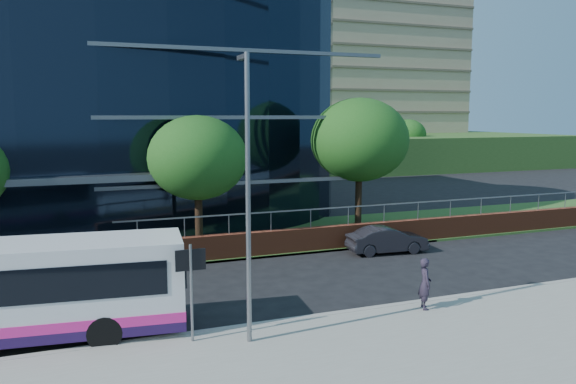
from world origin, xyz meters
name	(u,v)px	position (x,y,z in m)	size (l,w,h in m)	color
ground	(23,348)	(0.00, 0.00, 0.00)	(200.00, 200.00, 0.00)	black
kerb	(19,359)	(0.00, -1.00, 0.08)	(80.00, 0.25, 0.16)	gray
yellow_line_outer	(20,359)	(0.00, -0.80, 0.01)	(80.00, 0.08, 0.01)	gold
yellow_line_inner	(21,357)	(0.00, -0.65, 0.01)	(80.00, 0.08, 0.01)	gold
grass_verge	(465,221)	(24.00, 11.00, 0.06)	(36.00, 8.00, 0.12)	#2D511E
retaining_wall	(450,228)	(20.00, 7.30, 0.61)	(34.00, 0.40, 2.11)	brown
apartment_block	(300,82)	(32.00, 57.21, 11.11)	(60.00, 42.00, 30.00)	#2D511E
street_sign	(191,272)	(4.50, -1.59, 2.15)	(0.85, 0.09, 2.80)	slate
tree_far_c	(197,158)	(7.00, 9.00, 4.54)	(4.62, 4.62, 6.51)	black
tree_far_d	(359,140)	(16.00, 10.00, 5.19)	(5.28, 5.28, 7.44)	black
tree_dist_e	(292,134)	(24.00, 40.00, 4.54)	(4.62, 4.62, 6.51)	black
tree_dist_f	(408,134)	(40.00, 42.00, 4.21)	(4.29, 4.29, 6.05)	black
streetlight_east	(248,191)	(6.00, -2.17, 4.44)	(0.15, 0.77, 8.00)	slate
parked_car	(387,240)	(15.35, 5.89, 0.63)	(1.33, 3.83, 1.26)	black
pedestrian	(425,283)	(12.21, -1.69, 1.00)	(0.62, 0.41, 1.71)	#272030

